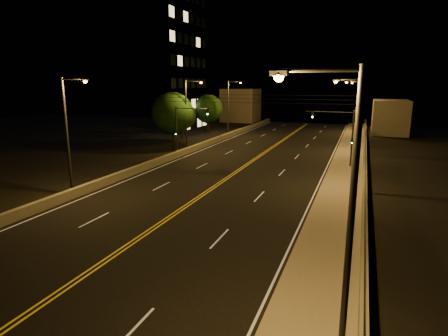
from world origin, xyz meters
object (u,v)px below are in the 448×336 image
(streetlight_0, at_px, (342,210))
(building_tower, at_px, (129,53))
(tree_1, at_px, (182,116))
(streetlight_2, at_px, (360,112))
(streetlight_5, at_px, (188,111))
(streetlight_3, at_px, (362,104))
(tree_2, at_px, (208,109))
(streetlight_6, at_px, (230,105))
(traffic_signal_left, at_px, (184,125))
(traffic_signal_right, at_px, (343,132))
(streetlight_1, at_px, (357,128))
(streetlight_4, at_px, (69,129))
(tree_0, at_px, (173,113))

(streetlight_0, distance_m, building_tower, 63.70)
(streetlight_0, distance_m, tree_1, 51.82)
(streetlight_2, relative_size, streetlight_5, 1.00)
(streetlight_3, height_order, tree_2, streetlight_3)
(streetlight_6, bearing_deg, streetlight_2, -26.78)
(streetlight_3, relative_size, streetlight_6, 1.00)
(streetlight_3, bearing_deg, streetlight_0, -90.00)
(traffic_signal_left, xyz_separation_m, building_tower, (-19.52, 17.96, 10.39))
(streetlight_5, height_order, traffic_signal_right, streetlight_5)
(building_tower, bearing_deg, streetlight_3, 17.76)
(streetlight_1, xyz_separation_m, traffic_signal_right, (-1.52, 9.13, -1.51))
(streetlight_4, xyz_separation_m, tree_0, (-2.69, 22.41, -0.47))
(streetlight_5, xyz_separation_m, building_tower, (-18.40, 14.32, 8.88))
(streetlight_2, relative_size, streetlight_6, 1.00)
(streetlight_2, bearing_deg, tree_2, 154.45)
(streetlight_1, xyz_separation_m, streetlight_2, (0.00, 18.52, 0.00))
(traffic_signal_left, bearing_deg, building_tower, 137.38)
(streetlight_3, height_order, building_tower, building_tower)
(streetlight_5, bearing_deg, streetlight_6, 90.00)
(streetlight_5, xyz_separation_m, traffic_signal_left, (1.12, -3.64, -1.51))
(streetlight_3, distance_m, streetlight_4, 53.26)
(streetlight_5, relative_size, traffic_signal_right, 1.52)
(traffic_signal_right, bearing_deg, streetlight_3, 87.17)
(streetlight_3, bearing_deg, streetlight_1, -90.00)
(streetlight_0, distance_m, streetlight_3, 61.65)
(building_tower, bearing_deg, streetlight_4, -62.91)
(streetlight_4, distance_m, streetlight_6, 38.24)
(streetlight_4, bearing_deg, streetlight_1, 22.50)
(streetlight_3, distance_m, tree_0, 35.73)
(streetlight_3, xyz_separation_m, tree_2, (-26.16, -8.82, -0.97))
(traffic_signal_left, relative_size, tree_1, 1.00)
(traffic_signal_right, bearing_deg, traffic_signal_left, 180.00)
(streetlight_6, relative_size, traffic_signal_right, 1.52)
(streetlight_1, distance_m, streetlight_4, 23.22)
(streetlight_4, relative_size, traffic_signal_right, 1.52)
(streetlight_3, distance_m, tree_1, 32.37)
(streetlight_1, relative_size, streetlight_4, 1.00)
(streetlight_3, bearing_deg, traffic_signal_right, -92.83)
(streetlight_5, bearing_deg, streetlight_2, 15.01)
(traffic_signal_right, bearing_deg, streetlight_5, 169.65)
(streetlight_4, xyz_separation_m, tree_1, (-5.70, 31.19, -1.52))
(streetlight_1, xyz_separation_m, tree_1, (-27.16, 22.31, -1.52))
(streetlight_0, xyz_separation_m, streetlight_6, (-21.46, 51.15, 0.00))
(streetlight_0, relative_size, tree_0, 1.20)
(streetlight_4, bearing_deg, streetlight_5, 90.00)
(streetlight_0, distance_m, streetlight_6, 55.47)
(traffic_signal_left, distance_m, tree_2, 22.67)
(streetlight_1, height_order, tree_2, streetlight_1)
(tree_0, height_order, tree_1, tree_0)
(traffic_signal_right, xyz_separation_m, building_tower, (-38.34, 17.96, 10.39))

